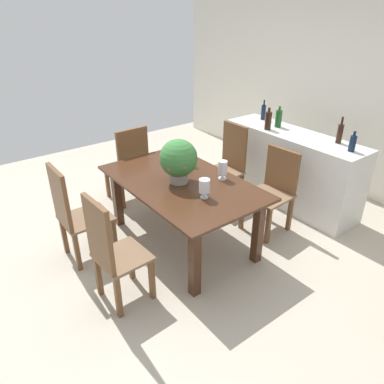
% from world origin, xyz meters
% --- Properties ---
extents(ground_plane, '(7.04, 7.04, 0.00)m').
position_xyz_m(ground_plane, '(0.00, 0.00, 0.00)').
color(ground_plane, '#BCB29E').
extents(back_wall, '(6.40, 0.10, 2.60)m').
position_xyz_m(back_wall, '(0.00, 2.60, 1.30)').
color(back_wall, silver).
rests_on(back_wall, ground).
extents(dining_table, '(1.75, 1.06, 0.74)m').
position_xyz_m(dining_table, '(0.00, -0.06, 0.62)').
color(dining_table, '#422616').
rests_on(dining_table, ground).
extents(chair_far_left, '(0.44, 0.46, 1.04)m').
position_xyz_m(chair_far_left, '(-0.40, 0.97, 0.56)').
color(chair_far_left, brown).
rests_on(chair_far_left, ground).
extents(chair_far_right, '(0.48, 0.50, 0.95)m').
position_xyz_m(chair_far_right, '(0.39, 0.96, 0.52)').
color(chair_far_right, brown).
rests_on(chair_far_right, ground).
extents(chair_near_right, '(0.44, 0.43, 1.05)m').
position_xyz_m(chair_near_right, '(0.40, -1.07, 0.57)').
color(chair_near_right, brown).
rests_on(chair_near_right, ground).
extents(chair_near_left, '(0.44, 0.47, 1.04)m').
position_xyz_m(chair_near_left, '(-0.39, -1.08, 0.56)').
color(chair_near_left, brown).
rests_on(chair_near_left, ground).
extents(chair_head_end, '(0.49, 0.47, 1.03)m').
position_xyz_m(chair_head_end, '(-1.14, -0.05, 0.56)').
color(chair_head_end, brown).
rests_on(chair_head_end, ground).
extents(flower_centerpiece, '(0.38, 0.38, 0.45)m').
position_xyz_m(flower_centerpiece, '(-0.00, -0.09, 0.99)').
color(flower_centerpiece, gray).
rests_on(flower_centerpiece, dining_table).
extents(crystal_vase_left, '(0.09, 0.09, 0.20)m').
position_xyz_m(crystal_vase_left, '(0.22, 0.31, 0.86)').
color(crystal_vase_left, silver).
rests_on(crystal_vase_left, dining_table).
extents(crystal_vase_center_near, '(0.10, 0.10, 0.19)m').
position_xyz_m(crystal_vase_center_near, '(0.42, -0.09, 0.86)').
color(crystal_vase_center_near, silver).
rests_on(crystal_vase_center_near, dining_table).
extents(wine_glass, '(0.07, 0.07, 0.16)m').
position_xyz_m(wine_glass, '(-0.22, 0.26, 0.86)').
color(wine_glass, silver).
rests_on(wine_glass, dining_table).
extents(kitchen_counter, '(1.87, 0.53, 0.94)m').
position_xyz_m(kitchen_counter, '(0.08, 1.61, 0.47)').
color(kitchen_counter, silver).
rests_on(kitchen_counter, ground).
extents(wine_bottle_green, '(0.06, 0.06, 0.27)m').
position_xyz_m(wine_bottle_green, '(-0.57, 1.75, 1.04)').
color(wine_bottle_green, '#0F1E38').
rests_on(wine_bottle_green, kitchen_counter).
extents(wine_bottle_tall, '(0.08, 0.08, 0.27)m').
position_xyz_m(wine_bottle_tall, '(-0.22, 1.65, 1.05)').
color(wine_bottle_tall, '#194C1E').
rests_on(wine_bottle_tall, kitchen_counter).
extents(wine_bottle_amber, '(0.07, 0.07, 0.22)m').
position_xyz_m(wine_bottle_amber, '(0.84, 1.62, 1.03)').
color(wine_bottle_amber, '#0F1E38').
rests_on(wine_bottle_amber, kitchen_counter).
extents(wine_bottle_dark, '(0.08, 0.08, 0.28)m').
position_xyz_m(wine_bottle_dark, '(-0.23, 1.46, 1.06)').
color(wine_bottle_dark, black).
rests_on(wine_bottle_dark, kitchen_counter).
extents(wine_bottle_clear, '(0.06, 0.06, 0.31)m').
position_xyz_m(wine_bottle_clear, '(0.60, 1.74, 1.05)').
color(wine_bottle_clear, black).
rests_on(wine_bottle_clear, kitchen_counter).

